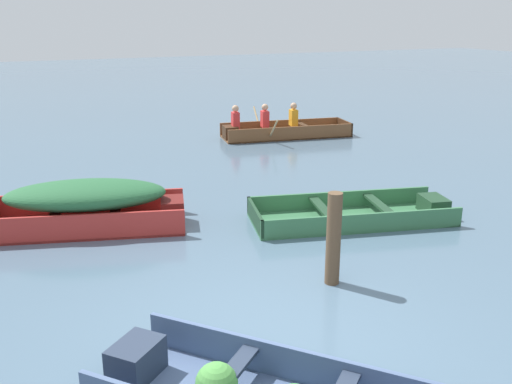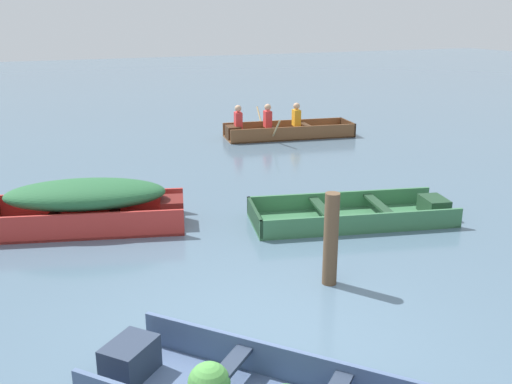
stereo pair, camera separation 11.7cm
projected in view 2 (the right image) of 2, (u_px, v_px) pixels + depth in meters
name	position (u px, v px, depth m)	size (l,w,h in m)	color
ground_plane	(268.00, 346.00, 5.83)	(80.00, 80.00, 0.00)	slate
skiff_red_near_moored	(89.00, 200.00, 8.94)	(3.22, 1.93, 0.77)	#AD2D28
skiff_green_mid_moored	(359.00, 214.00, 9.33)	(3.44, 1.93, 0.32)	#387047
rowboat_wooden_brown_with_crew	(281.00, 130.00, 15.59)	(3.63, 2.29, 0.93)	brown
mooring_post	(331.00, 239.00, 7.00)	(0.18, 0.18, 1.19)	brown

